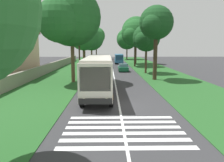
{
  "coord_description": "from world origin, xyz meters",
  "views": [
    {
      "loc": [
        -17.17,
        0.86,
        4.78
      ],
      "look_at": [
        2.72,
        0.54,
        1.6
      ],
      "focal_mm": 35.5,
      "sensor_mm": 36.0,
      "label": 1
    }
  ],
  "objects_px": {
    "roadside_tree_left_3": "(91,39)",
    "roadside_tree_right_2": "(135,32)",
    "trailing_car_0": "(123,68)",
    "trailing_minibus_0": "(119,58)",
    "trailing_car_1": "(103,64)",
    "roadside_tree_right_4": "(146,39)",
    "roadside_tree_right_0": "(155,24)",
    "roadside_tree_right_1": "(135,34)",
    "roadside_tree_right_3": "(126,40)",
    "roadside_tree_left_0": "(96,36)",
    "roadside_tree_left_1": "(83,37)",
    "roadside_tree_left_2": "(70,19)",
    "coach_bus": "(99,74)",
    "roadside_building": "(5,51)",
    "utility_pole": "(79,50)"
  },
  "relations": [
    {
      "from": "roadside_tree_left_3",
      "to": "roadside_tree_right_2",
      "type": "relative_size",
      "value": 0.88
    },
    {
      "from": "trailing_car_0",
      "to": "trailing_minibus_0",
      "type": "height_order",
      "value": "trailing_minibus_0"
    },
    {
      "from": "trailing_car_1",
      "to": "roadside_tree_right_4",
      "type": "bearing_deg",
      "value": -146.94
    },
    {
      "from": "trailing_car_0",
      "to": "roadside_tree_right_0",
      "type": "bearing_deg",
      "value": -161.09
    },
    {
      "from": "roadside_tree_right_1",
      "to": "roadside_tree_right_0",
      "type": "bearing_deg",
      "value": -178.75
    },
    {
      "from": "trailing_car_0",
      "to": "roadside_tree_left_3",
      "type": "height_order",
      "value": "roadside_tree_left_3"
    },
    {
      "from": "trailing_car_1",
      "to": "roadside_tree_right_3",
      "type": "relative_size",
      "value": 0.4
    },
    {
      "from": "roadside_tree_left_0",
      "to": "roadside_tree_left_1",
      "type": "xyz_separation_m",
      "value": [
        -30.69,
        0.98,
        -1.3
      ]
    },
    {
      "from": "trailing_car_0",
      "to": "roadside_tree_left_2",
      "type": "distance_m",
      "value": 16.48
    },
    {
      "from": "coach_bus",
      "to": "roadside_tree_right_3",
      "type": "bearing_deg",
      "value": -7.2
    },
    {
      "from": "trailing_car_1",
      "to": "roadside_building",
      "type": "relative_size",
      "value": 0.32
    },
    {
      "from": "roadside_tree_left_1",
      "to": "roadside_tree_right_3",
      "type": "bearing_deg",
      "value": -22.53
    },
    {
      "from": "roadside_tree_right_1",
      "to": "roadside_tree_right_4",
      "type": "bearing_deg",
      "value": -178.1
    },
    {
      "from": "coach_bus",
      "to": "roadside_tree_left_1",
      "type": "xyz_separation_m",
      "value": [
        28.65,
        4.59,
        4.63
      ]
    },
    {
      "from": "roadside_tree_left_0",
      "to": "roadside_tree_right_4",
      "type": "bearing_deg",
      "value": -165.31
    },
    {
      "from": "trailing_minibus_0",
      "to": "roadside_tree_left_1",
      "type": "relative_size",
      "value": 0.59
    },
    {
      "from": "roadside_tree_left_1",
      "to": "roadside_tree_right_4",
      "type": "bearing_deg",
      "value": -132.89
    },
    {
      "from": "trailing_car_1",
      "to": "roadside_tree_right_3",
      "type": "height_order",
      "value": "roadside_tree_right_3"
    },
    {
      "from": "trailing_car_0",
      "to": "roadside_tree_left_3",
      "type": "distance_m",
      "value": 29.91
    },
    {
      "from": "roadside_tree_left_0",
      "to": "roadside_tree_right_0",
      "type": "xyz_separation_m",
      "value": [
        -49.36,
        -10.97,
        -0.36
      ]
    },
    {
      "from": "roadside_tree_left_0",
      "to": "roadside_building",
      "type": "distance_m",
      "value": 46.37
    },
    {
      "from": "coach_bus",
      "to": "roadside_tree_right_1",
      "type": "distance_m",
      "value": 31.68
    },
    {
      "from": "trailing_car_0",
      "to": "roadside_tree_left_1",
      "type": "height_order",
      "value": "roadside_tree_left_1"
    },
    {
      "from": "roadside_tree_right_0",
      "to": "roadside_tree_right_3",
      "type": "distance_m",
      "value": 47.14
    },
    {
      "from": "roadside_tree_left_2",
      "to": "roadside_tree_right_3",
      "type": "height_order",
      "value": "roadside_tree_left_2"
    },
    {
      "from": "roadside_tree_left_0",
      "to": "roadside_tree_right_0",
      "type": "relative_size",
      "value": 1.12
    },
    {
      "from": "trailing_minibus_0",
      "to": "roadside_tree_left_3",
      "type": "distance_m",
      "value": 14.2
    },
    {
      "from": "roadside_tree_left_1",
      "to": "roadside_tree_right_2",
      "type": "bearing_deg",
      "value": -54.32
    },
    {
      "from": "roadside_tree_left_0",
      "to": "utility_pole",
      "type": "distance_m",
      "value": 46.96
    },
    {
      "from": "trailing_car_0",
      "to": "utility_pole",
      "type": "relative_size",
      "value": 0.54
    },
    {
      "from": "roadside_tree_left_0",
      "to": "roadside_tree_right_3",
      "type": "bearing_deg",
      "value": -101.62
    },
    {
      "from": "roadside_tree_left_2",
      "to": "roadside_building",
      "type": "height_order",
      "value": "roadside_tree_left_2"
    },
    {
      "from": "roadside_tree_right_0",
      "to": "utility_pole",
      "type": "height_order",
      "value": "roadside_tree_right_0"
    },
    {
      "from": "coach_bus",
      "to": "roadside_tree_left_3",
      "type": "relative_size",
      "value": 1.04
    },
    {
      "from": "trailing_car_1",
      "to": "roadside_building",
      "type": "distance_m",
      "value": 21.32
    },
    {
      "from": "coach_bus",
      "to": "roadside_tree_left_1",
      "type": "relative_size",
      "value": 1.1
    },
    {
      "from": "trailing_minibus_0",
      "to": "roadside_tree_right_0",
      "type": "height_order",
      "value": "roadside_tree_right_0"
    },
    {
      "from": "roadside_tree_right_2",
      "to": "roadside_building",
      "type": "bearing_deg",
      "value": 134.42
    },
    {
      "from": "trailing_car_0",
      "to": "roadside_tree_right_0",
      "type": "relative_size",
      "value": 0.42
    },
    {
      "from": "trailing_car_0",
      "to": "roadside_building",
      "type": "distance_m",
      "value": 20.38
    },
    {
      "from": "trailing_minibus_0",
      "to": "roadside_tree_left_0",
      "type": "relative_size",
      "value": 0.53
    },
    {
      "from": "trailing_car_0",
      "to": "roadside_building",
      "type": "relative_size",
      "value": 0.32
    },
    {
      "from": "roadside_tree_right_0",
      "to": "roadside_tree_left_2",
      "type": "bearing_deg",
      "value": 99.55
    },
    {
      "from": "trailing_minibus_0",
      "to": "roadside_tree_left_0",
      "type": "distance_m",
      "value": 23.15
    },
    {
      "from": "utility_pole",
      "to": "roadside_tree_right_3",
      "type": "bearing_deg",
      "value": -13.43
    },
    {
      "from": "trailing_minibus_0",
      "to": "roadside_building",
      "type": "xyz_separation_m",
      "value": [
        -23.68,
        19.21,
        2.48
      ]
    },
    {
      "from": "trailing_car_1",
      "to": "roadside_tree_right_1",
      "type": "height_order",
      "value": "roadside_tree_right_1"
    },
    {
      "from": "roadside_tree_left_0",
      "to": "coach_bus",
      "type": "bearing_deg",
      "value": -176.51
    },
    {
      "from": "roadside_tree_left_2",
      "to": "coach_bus",
      "type": "bearing_deg",
      "value": -153.91
    },
    {
      "from": "roadside_tree_right_0",
      "to": "roadside_tree_right_2",
      "type": "height_order",
      "value": "roadside_tree_right_2"
    }
  ]
}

